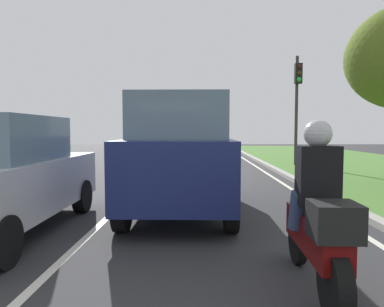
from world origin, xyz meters
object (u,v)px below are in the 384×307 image
car_suv_ahead (181,154)px  car_sedan_left_lane (0,176)px  motorcycle (317,236)px  rider_person (317,174)px  traffic_light_near_right (297,93)px

car_suv_ahead → car_sedan_left_lane: car_suv_ahead is taller
motorcycle → rider_person: (0.00, 0.05, 0.62)m
motorcycle → rider_person: bearing=88.3°
car_suv_ahead → rider_person: 3.84m
car_sedan_left_lane → traffic_light_near_right: size_ratio=0.86×
motorcycle → car_suv_ahead: bearing=115.3°
car_sedan_left_lane → traffic_light_near_right: (7.57, 10.78, 2.40)m
motorcycle → traffic_light_near_right: size_ratio=0.38×
motorcycle → traffic_light_near_right: (3.24, 12.71, 2.75)m
car_suv_ahead → motorcycle: size_ratio=2.37×
car_suv_ahead → car_sedan_left_lane: (-2.77, -1.63, -0.25)m
car_suv_ahead → traffic_light_near_right: size_ratio=0.90×
traffic_light_near_right → car_sedan_left_lane: bearing=-125.1°
rider_person → motorcycle: bearing=-91.7°
rider_person → car_sedan_left_lane: bearing=158.2°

